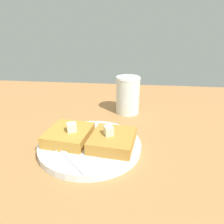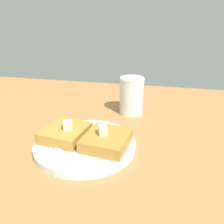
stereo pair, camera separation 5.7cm
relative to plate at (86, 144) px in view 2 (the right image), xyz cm
name	(u,v)px [view 2 (the right image)]	position (x,y,z in cm)	size (l,w,h in cm)	color
table_surface	(69,179)	(-0.12, -9.85, -1.93)	(128.98, 128.98, 2.06)	#A77140
plate	(86,144)	(0.00, 0.00, 0.00)	(22.77, 22.77, 1.55)	silver
toast_slice_left	(66,133)	(-5.04, 0.60, 1.93)	(9.14, 10.17, 2.56)	#B68232
toast_slice_middle	(107,140)	(5.04, -0.60, 1.93)	(9.14, 10.17, 2.56)	#B27B30
butter_pat_primary	(68,125)	(-4.10, 0.07, 4.19)	(1.97, 1.77, 1.97)	#F9ECC8
butter_pat_secondary	(103,130)	(4.18, -0.53, 4.19)	(1.97, 1.77, 1.97)	beige
fork	(57,148)	(-4.87, -4.44, 0.83)	(12.15, 12.51, 0.36)	silver
syrup_jar	(131,97)	(7.09, 22.15, 4.37)	(7.43, 7.43, 11.32)	#5A2B0B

